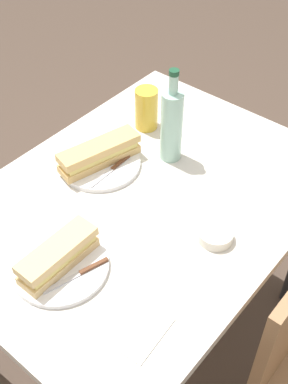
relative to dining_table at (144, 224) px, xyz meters
name	(u,v)px	position (x,y,z in m)	size (l,w,h in m)	color
ground_plane	(144,332)	(0.00, 0.00, -0.63)	(8.00, 8.00, 0.00)	#47382D
dining_table	(144,224)	(0.00, 0.00, 0.00)	(1.12, 0.83, 0.75)	beige
plate_near	(100,164)	(-0.02, -0.19, 0.12)	(0.25, 0.25, 0.01)	white
baguette_sandwich_near	(99,153)	(-0.02, -0.19, 0.17)	(0.27, 0.13, 0.07)	tan
knife_near	(112,169)	(-0.02, -0.14, 0.13)	(0.18, 0.02, 0.01)	silver
plate_far	(61,266)	(0.33, 0.00, 0.12)	(0.25, 0.25, 0.01)	white
baguette_sandwich_far	(59,256)	(0.33, 0.00, 0.17)	(0.22, 0.07, 0.07)	#DBB77A
knife_far	(80,273)	(0.32, 0.06, 0.13)	(0.18, 0.06, 0.01)	silver
water_bottle	(172,125)	(-0.19, -0.05, 0.24)	(0.07, 0.07, 0.31)	#99C6B7
beer_glass	(146,109)	(-0.26, -0.21, 0.19)	(0.08, 0.08, 0.14)	gold
olive_bowl	(215,235)	(0.00, 0.25, 0.13)	(0.09, 0.09, 0.03)	silver
paper_napkin	(133,326)	(0.34, 0.25, 0.12)	(0.14, 0.14, 0.00)	white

